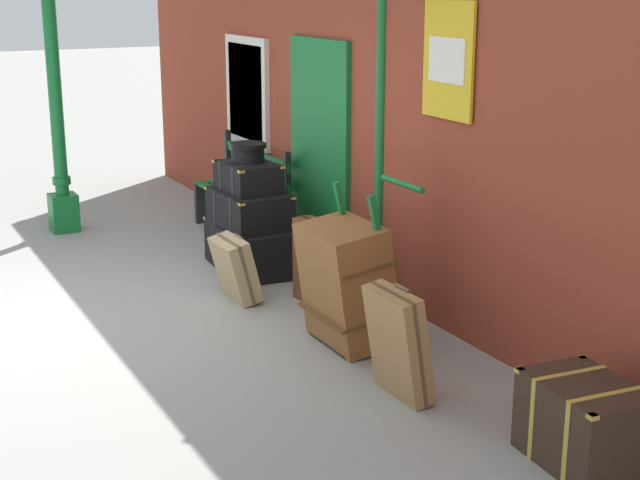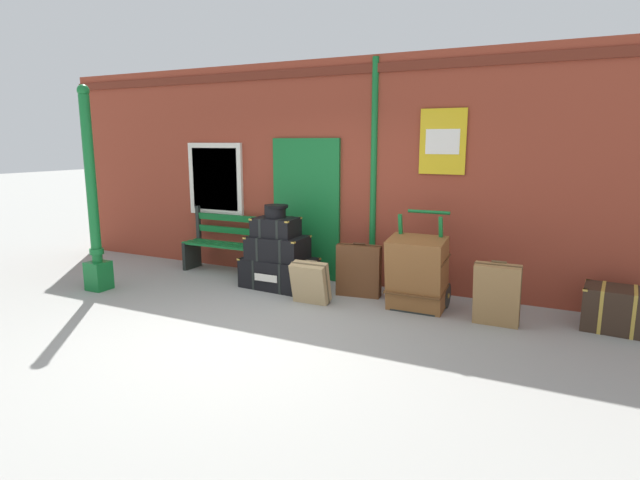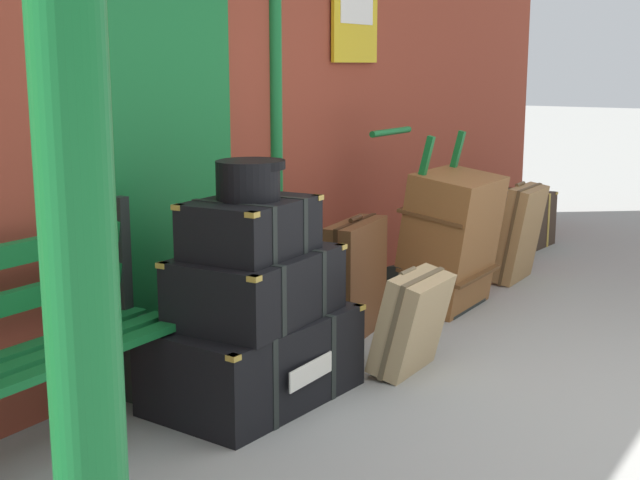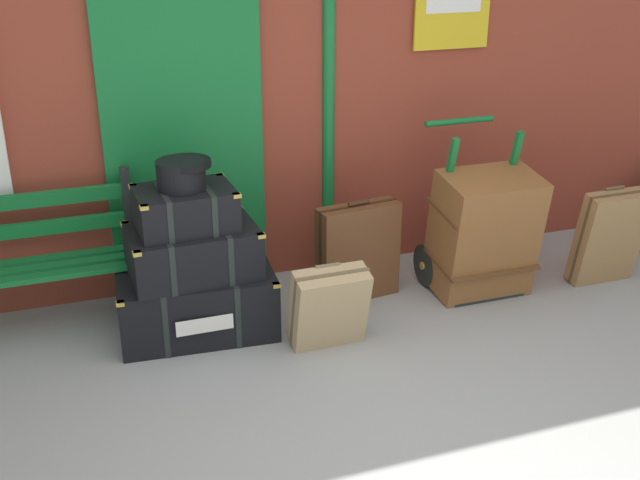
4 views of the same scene
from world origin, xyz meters
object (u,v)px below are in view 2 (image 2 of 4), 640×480
porters_trolley (420,285)px  suitcase_slate (497,295)px  steamer_trunk_base (279,272)px  steamer_trunk_top (276,227)px  platform_bench (232,245)px  suitcase_caramel (359,271)px  corner_trunk (617,309)px  lamp_post (94,216)px  suitcase_brown (310,283)px  round_hatbox (275,210)px  steamer_trunk_middle (278,247)px  large_brown_trunk (417,273)px

porters_trolley → suitcase_slate: size_ratio=1.58×
steamer_trunk_base → steamer_trunk_top: 0.66m
platform_bench → steamer_trunk_top: 1.21m
platform_bench → suitcase_caramel: 2.30m
corner_trunk → porters_trolley: bearing=-176.8°
lamp_post → platform_bench: size_ratio=1.74×
steamer_trunk_base → suitcase_slate: 3.02m
platform_bench → porters_trolley: (3.14, -0.34, -0.17)m
platform_bench → suitcase_brown: (1.85, -0.86, -0.17)m
round_hatbox → suitcase_caramel: bearing=5.5°
lamp_post → steamer_trunk_top: lamp_post is taller
steamer_trunk_middle → porters_trolley: porters_trolley is taller
suitcase_caramel → corner_trunk: suitcase_caramel is taller
lamp_post → suitcase_slate: lamp_post is taller
lamp_post → porters_trolley: (4.25, 1.28, -0.78)m
suitcase_slate → round_hatbox: bearing=174.8°
lamp_post → suitcase_slate: size_ratio=3.70×
platform_bench → suitcase_caramel: (2.28, -0.27, -0.10)m
porters_trolley → corner_trunk: (2.18, 0.12, -0.03)m
steamer_trunk_base → corner_trunk: corner_trunk is taller
steamer_trunk_top → large_brown_trunk: size_ratio=0.67×
round_hatbox → suitcase_caramel: size_ratio=0.46×
large_brown_trunk → platform_bench: bearing=170.7°
porters_trolley → suitcase_slate: bearing=-19.0°
suitcase_caramel → corner_trunk: 3.04m
lamp_post → platform_bench: 2.05m
steamer_trunk_middle → suitcase_slate: (3.01, -0.27, -0.21)m
suitcase_slate → suitcase_caramel: suitcase_slate is taller
steamer_trunk_middle → round_hatbox: size_ratio=2.45×
suitcase_brown → suitcase_caramel: 0.73m
suitcase_brown → suitcase_caramel: (0.43, 0.59, 0.07)m
steamer_trunk_middle → corner_trunk: (4.22, 0.18, -0.34)m
large_brown_trunk → suitcase_brown: 1.35m
steamer_trunk_base → suitcase_caramel: suitcase_caramel is taller
suitcase_brown → corner_trunk: size_ratio=0.78×
platform_bench → corner_trunk: 5.32m
suitcase_brown → suitcase_slate: size_ratio=0.75×
porters_trolley → steamer_trunk_base: bearing=-179.0°
steamer_trunk_base → steamer_trunk_middle: (-0.00, -0.03, 0.37)m
lamp_post → suitcase_caramel: size_ratio=3.79×
round_hatbox → suitcase_caramel: round_hatbox is taller
platform_bench → corner_trunk: size_ratio=2.20×
platform_bench → steamer_trunk_base: (1.10, -0.38, -0.23)m
steamer_trunk_top → round_hatbox: size_ratio=1.86×
suitcase_slate → platform_bench: bearing=170.7°
large_brown_trunk → corner_trunk: 2.21m
steamer_trunk_top → round_hatbox: bearing=134.3°
steamer_trunk_top → corner_trunk: (4.25, 0.18, -0.63)m
suitcase_slate → large_brown_trunk: bearing=170.9°
steamer_trunk_base → corner_trunk: 4.22m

